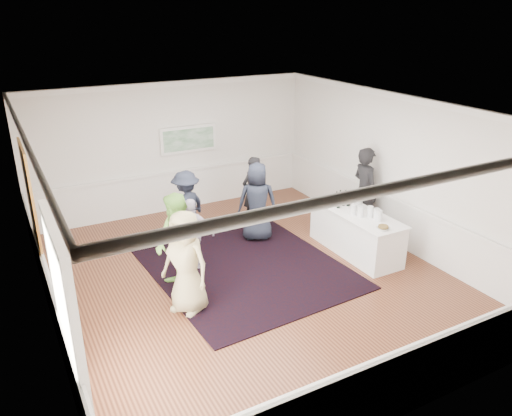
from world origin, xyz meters
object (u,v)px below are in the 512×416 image
guest_lilac (192,234)px  nut_bowl (383,228)px  ice_bucket (356,204)px  serving_table (356,232)px  bartender (365,192)px  guest_dark_b (253,191)px  guest_dark_a (186,208)px  guest_tan (186,262)px  guest_navy (257,202)px  guest_green (178,245)px

guest_lilac → nut_bowl: guest_lilac is taller
ice_bucket → guest_lilac: bearing=166.2°
guest_lilac → nut_bowl: 3.64m
serving_table → bartender: bartender is taller
guest_lilac → nut_bowl: size_ratio=6.32×
guest_dark_b → guest_dark_a: bearing=-10.3°
guest_tan → guest_navy: 3.05m
guest_green → guest_dark_b: (2.56, 2.03, -0.10)m
guest_lilac → ice_bucket: size_ratio=5.56×
guest_lilac → guest_dark_a: guest_dark_a is taller
guest_dark_a → guest_navy: size_ratio=0.93×
guest_dark_a → bartender: bearing=126.1°
guest_navy → nut_bowl: guest_navy is taller
serving_table → guest_dark_b: guest_dark_b is taller
bartender → guest_lilac: (-3.97, 0.29, -0.28)m
guest_tan → guest_lilac: size_ratio=1.24×
serving_table → bartender: size_ratio=1.11×
serving_table → guest_navy: size_ratio=1.27×
bartender → guest_tan: (-4.60, -1.04, -0.11)m
serving_table → nut_bowl: bearing=-97.3°
guest_tan → ice_bucket: size_ratio=6.91×
serving_table → ice_bucket: bearing=59.7°
bartender → nut_bowl: size_ratio=8.77×
guest_dark_b → ice_bucket: (1.29, -2.14, 0.18)m
serving_table → guest_green: (-3.77, 0.26, 0.47)m
guest_dark_b → guest_green: bearing=22.2°
guest_green → guest_tan: bearing=-18.7°
serving_table → guest_lilac: 3.38m
guest_dark_b → ice_bucket: bearing=105.0°
serving_table → guest_dark_a: size_ratio=1.36×
guest_navy → ice_bucket: guest_navy is taller
bartender → guest_dark_b: 2.54m
guest_green → guest_lilac: (0.54, 0.70, -0.20)m
guest_dark_a → guest_dark_b: bearing=153.5°
bartender → nut_bowl: (-0.86, -1.58, -0.07)m
serving_table → guest_navy: 2.19m
guest_tan → guest_dark_a: 2.66m
serving_table → guest_navy: bearing=133.7°
guest_dark_a → guest_navy: (1.42, -0.56, 0.06)m
guest_green → ice_bucket: (3.86, -0.11, 0.09)m
nut_bowl → ice_bucket: bearing=79.1°
nut_bowl → guest_dark_a: bearing=132.8°
guest_green → ice_bucket: guest_green is taller
guest_tan → guest_dark_b: bearing=103.9°
nut_bowl → guest_tan: bearing=171.9°
bartender → guest_lilac: size_ratio=1.39×
ice_bucket → bartender: bearing=38.8°
guest_dark_b → guest_lilac: bearing=17.0°
ice_bucket → nut_bowl: (-0.20, -1.05, -0.08)m
guest_navy → guest_lilac: bearing=42.9°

